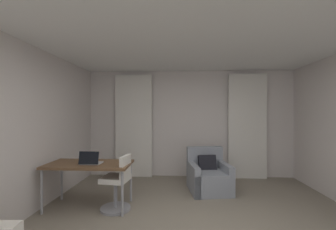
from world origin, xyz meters
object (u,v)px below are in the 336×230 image
armchair (208,177)px  desk_chair (118,185)px  laptop (91,161)px  desk (89,167)px

armchair → desk_chair: (-1.57, -0.96, 0.11)m
armchair → desk_chair: bearing=-148.5°
laptop → armchair: bearing=25.7°
desk → laptop: laptop is taller
desk → desk_chair: size_ratio=1.54×
armchair → desk: bearing=-156.7°
armchair → laptop: 2.29m
desk → desk_chair: 0.58m
armchair → desk: (-2.07, -0.89, 0.39)m
armchair → desk: size_ratio=0.67×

